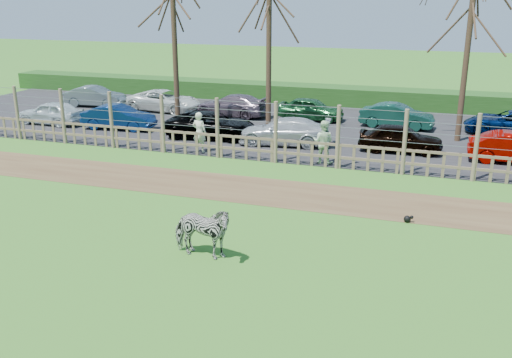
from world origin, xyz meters
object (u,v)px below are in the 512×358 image
(car_3, at_px, (284,131))
(car_11, at_px, (397,116))
(zebra, at_px, (202,232))
(crow, at_px, (408,219))
(tree_left, at_px, (173,13))
(car_12, at_px, (511,123))
(car_1, at_px, (119,117))
(car_2, at_px, (212,125))
(tree_mid, at_px, (269,30))
(visitor_b, at_px, (323,142))
(car_10, at_px, (311,109))
(car_7, at_px, (95,96))
(car_8, at_px, (164,101))
(car_0, at_px, (51,113))
(car_4, at_px, (401,138))
(car_9, at_px, (232,105))
(visitor_a, at_px, (199,132))
(tree_right, at_px, (470,24))

(car_3, distance_m, car_11, 6.79)
(zebra, distance_m, crow, 6.41)
(zebra, height_order, car_3, zebra)
(tree_left, distance_m, car_12, 17.02)
(car_1, bearing_deg, car_2, -97.51)
(tree_mid, height_order, visitor_b, tree_mid)
(visitor_b, relative_size, car_11, 0.47)
(crow, height_order, car_10, car_10)
(visitor_b, relative_size, car_2, 0.40)
(car_1, relative_size, car_7, 1.00)
(tree_mid, height_order, zebra, tree_mid)
(car_2, bearing_deg, car_11, -64.54)
(car_1, relative_size, car_12, 0.84)
(car_8, distance_m, car_11, 13.16)
(car_0, distance_m, car_4, 17.71)
(car_0, height_order, car_12, same)
(car_11, bearing_deg, car_4, -166.99)
(car_7, height_order, car_9, same)
(zebra, distance_m, visitor_a, 10.33)
(car_2, bearing_deg, car_4, -94.78)
(car_3, height_order, car_11, same)
(tree_left, bearing_deg, car_1, -153.66)
(visitor_a, relative_size, crow, 6.08)
(car_3, bearing_deg, tree_mid, -156.39)
(crow, xyz_separation_m, car_8, (-14.66, 12.95, 0.53))
(zebra, relative_size, car_4, 0.48)
(car_11, bearing_deg, visitor_b, 169.45)
(crow, relative_size, car_3, 0.07)
(zebra, xyz_separation_m, car_9, (-5.56, 16.94, -0.08))
(tree_mid, bearing_deg, visitor_b, -52.64)
(tree_left, relative_size, car_11, 2.16)
(car_0, xyz_separation_m, car_12, (22.48, 4.83, 0.00))
(zebra, height_order, car_11, zebra)
(visitor_b, relative_size, car_0, 0.49)
(car_0, bearing_deg, car_3, 90.70)
(tree_right, bearing_deg, car_7, 174.26)
(tree_left, bearing_deg, tree_mid, 12.53)
(tree_mid, bearing_deg, car_10, 62.14)
(tree_right, distance_m, car_0, 20.80)
(car_4, xyz_separation_m, car_11, (-0.58, 4.75, 0.00))
(visitor_a, relative_size, car_9, 0.42)
(car_9, bearing_deg, car_10, 100.58)
(car_0, distance_m, car_2, 9.06)
(car_3, bearing_deg, car_7, -118.19)
(tree_left, xyz_separation_m, car_1, (-2.62, -1.30, -4.98))
(car_1, relative_size, car_9, 0.88)
(car_7, distance_m, car_10, 13.22)
(car_8, bearing_deg, car_4, -104.30)
(zebra, relative_size, car_0, 0.48)
(car_0, distance_m, car_12, 23.00)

